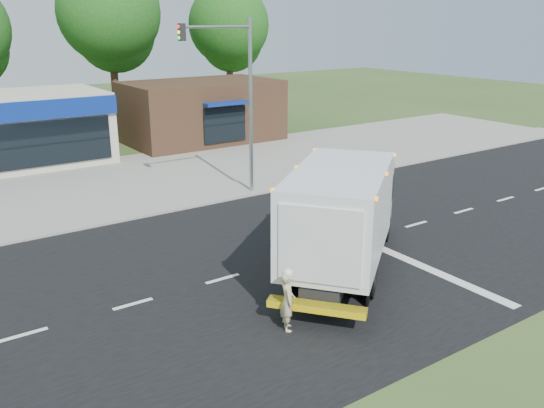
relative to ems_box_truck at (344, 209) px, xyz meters
The scene contains 10 objects.
ground 2.72m from the ems_box_truck, 110.26° to the left, with size 120.00×120.00×0.00m, color #385123.
road_asphalt 2.72m from the ems_box_truck, 110.26° to the left, with size 60.00×14.00×0.02m, color black.
sidewalk 10.04m from the ems_box_truck, 93.47° to the left, with size 60.00×2.40×0.12m, color gray.
parking_apron 15.76m from the ems_box_truck, 92.18° to the left, with size 60.00×9.00×0.02m, color gray.
lane_markings 2.24m from the ems_box_truck, 19.15° to the left, with size 55.20×7.00×0.01m.
ems_box_truck is the anchor object (origin of this frame).
emergency_worker 4.44m from the ems_box_truck, 150.98° to the right, with size 0.63×0.72×1.76m.
brown_storefront 22.52m from the ems_box_truck, 73.48° to the left, with size 10.00×6.70×4.00m.
traffic_signal_pole 9.79m from the ems_box_truck, 79.20° to the left, with size 3.51×0.25×8.00m.
background_trees 30.27m from the ems_box_truck, 92.77° to the left, with size 36.77×7.39×12.10m.
Camera 1 is at (-11.22, -14.64, 7.89)m, focal length 38.00 mm.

